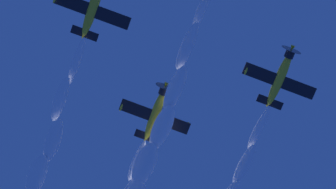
{
  "coord_description": "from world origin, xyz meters",
  "views": [
    {
      "loc": [
        3.99,
        -24.82,
        1.5
      ],
      "look_at": [
        -8.81,
        15.61,
        86.67
      ],
      "focal_mm": 81.97,
      "sensor_mm": 36.0,
      "label": 1
    }
  ],
  "objects": [
    {
      "name": "airplane_left_wingman",
      "position": [
        5.1,
        17.94,
        87.63
      ],
      "size": [
        8.4,
        8.12,
        3.12
      ],
      "color": "gold"
    },
    {
      "name": "airplane_right_wingman",
      "position": [
        -13.86,
        2.17,
        87.58
      ],
      "size": [
        8.42,
        8.11,
        2.99
      ],
      "color": "gold"
    },
    {
      "name": "airplane_slot_tail",
      "position": [
        -11.44,
        18.68,
        88.91
      ],
      "size": [
        8.4,
        8.12,
        3.23
      ],
      "color": "gold"
    }
  ]
}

